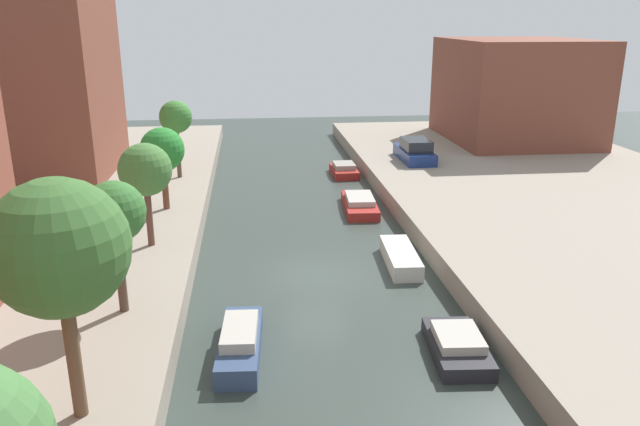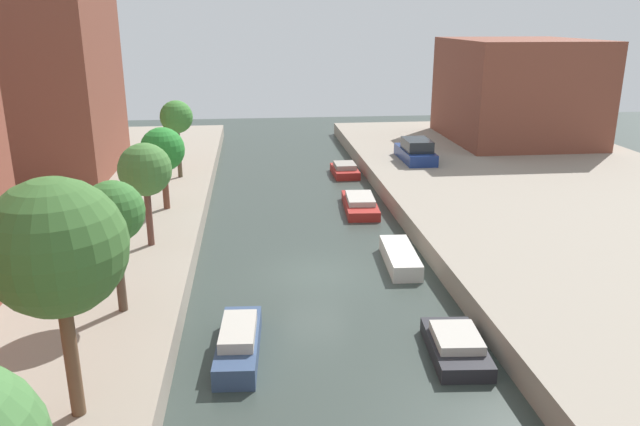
{
  "view_description": "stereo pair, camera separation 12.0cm",
  "coord_description": "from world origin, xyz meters",
  "px_view_note": "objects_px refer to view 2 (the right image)",
  "views": [
    {
      "loc": [
        -2.5,
        -23.5,
        10.24
      ],
      "look_at": [
        0.72,
        4.74,
        1.18
      ],
      "focal_mm": 34.58,
      "sensor_mm": 36.0,
      "label": 1
    },
    {
      "loc": [
        -2.38,
        -23.51,
        10.24
      ],
      "look_at": [
        0.72,
        4.74,
        1.18
      ],
      "focal_mm": 34.58,
      "sensor_mm": 36.0,
      "label": 2
    }
  ],
  "objects_px": {
    "street_tree_4": "(163,150)",
    "moored_boat_right_2": "(456,346)",
    "moored_boat_right_5": "(345,170)",
    "street_tree_1": "(56,249)",
    "parked_car": "(416,152)",
    "street_tree_5": "(176,118)",
    "moored_boat_right_4": "(360,204)",
    "street_tree_2": "(113,214)",
    "moored_boat_right_3": "(400,258)",
    "moored_boat_left_2": "(239,342)",
    "low_block_right": "(517,90)",
    "street_tree_3": "(145,170)"
  },
  "relations": [
    {
      "from": "parked_car",
      "to": "moored_boat_right_2",
      "type": "bearing_deg",
      "value": -101.49
    },
    {
      "from": "street_tree_4",
      "to": "moored_boat_left_2",
      "type": "height_order",
      "value": "street_tree_4"
    },
    {
      "from": "low_block_right",
      "to": "moored_boat_right_4",
      "type": "height_order",
      "value": "low_block_right"
    },
    {
      "from": "street_tree_1",
      "to": "parked_car",
      "type": "xyz_separation_m",
      "value": [
        15.28,
        26.27,
        -3.69
      ]
    },
    {
      "from": "parked_car",
      "to": "moored_boat_right_5",
      "type": "distance_m",
      "value": 4.92
    },
    {
      "from": "street_tree_5",
      "to": "moored_boat_left_2",
      "type": "xyz_separation_m",
      "value": [
        3.79,
        -19.44,
        -4.13
      ]
    },
    {
      "from": "street_tree_3",
      "to": "street_tree_5",
      "type": "height_order",
      "value": "street_tree_5"
    },
    {
      "from": "street_tree_1",
      "to": "moored_boat_right_5",
      "type": "distance_m",
      "value": 29.16
    },
    {
      "from": "street_tree_4",
      "to": "street_tree_5",
      "type": "height_order",
      "value": "street_tree_5"
    },
    {
      "from": "low_block_right",
      "to": "moored_boat_left_2",
      "type": "relative_size",
      "value": 2.78
    },
    {
      "from": "street_tree_4",
      "to": "moored_boat_right_3",
      "type": "bearing_deg",
      "value": -30.56
    },
    {
      "from": "street_tree_4",
      "to": "moored_boat_right_2",
      "type": "distance_m",
      "value": 17.75
    },
    {
      "from": "street_tree_5",
      "to": "moored_boat_right_5",
      "type": "relative_size",
      "value": 1.42
    },
    {
      "from": "low_block_right",
      "to": "street_tree_3",
      "type": "distance_m",
      "value": 32.59
    },
    {
      "from": "moored_boat_left_2",
      "to": "moored_boat_right_4",
      "type": "bearing_deg",
      "value": 66.49
    },
    {
      "from": "street_tree_3",
      "to": "street_tree_5",
      "type": "xyz_separation_m",
      "value": [
        0.0,
        11.7,
        0.33
      ]
    },
    {
      "from": "street_tree_5",
      "to": "moored_boat_right_4",
      "type": "relative_size",
      "value": 0.99
    },
    {
      "from": "moored_boat_left_2",
      "to": "moored_boat_right_5",
      "type": "xyz_separation_m",
      "value": [
        6.76,
        22.7,
        -0.09
      ]
    },
    {
      "from": "moored_boat_right_2",
      "to": "moored_boat_right_3",
      "type": "height_order",
      "value": "moored_boat_right_2"
    },
    {
      "from": "street_tree_1",
      "to": "moored_boat_right_4",
      "type": "relative_size",
      "value": 1.28
    },
    {
      "from": "street_tree_2",
      "to": "moored_boat_right_3",
      "type": "xyz_separation_m",
      "value": [
        10.59,
        5.16,
        -4.01
      ]
    },
    {
      "from": "street_tree_1",
      "to": "moored_boat_right_4",
      "type": "height_order",
      "value": "street_tree_1"
    },
    {
      "from": "moored_boat_right_5",
      "to": "street_tree_4",
      "type": "bearing_deg",
      "value": -137.35
    },
    {
      "from": "low_block_right",
      "to": "parked_car",
      "type": "bearing_deg",
      "value": -145.39
    },
    {
      "from": "moored_boat_right_4",
      "to": "moored_boat_right_5",
      "type": "height_order",
      "value": "moored_boat_right_5"
    },
    {
      "from": "street_tree_1",
      "to": "moored_boat_right_2",
      "type": "height_order",
      "value": "street_tree_1"
    },
    {
      "from": "moored_boat_left_2",
      "to": "moored_boat_right_4",
      "type": "relative_size",
      "value": 0.9
    },
    {
      "from": "parked_car",
      "to": "moored_boat_left_2",
      "type": "height_order",
      "value": "parked_car"
    },
    {
      "from": "low_block_right",
      "to": "street_tree_1",
      "type": "bearing_deg",
      "value": -127.08
    },
    {
      "from": "street_tree_4",
      "to": "parked_car",
      "type": "height_order",
      "value": "street_tree_4"
    },
    {
      "from": "street_tree_5",
      "to": "moored_boat_right_5",
      "type": "xyz_separation_m",
      "value": [
        10.55,
        3.27,
        -4.23
      ]
    },
    {
      "from": "moored_boat_right_2",
      "to": "moored_boat_right_3",
      "type": "bearing_deg",
      "value": 90.16
    },
    {
      "from": "street_tree_4",
      "to": "street_tree_5",
      "type": "distance_m",
      "value": 6.48
    },
    {
      "from": "street_tree_1",
      "to": "moored_boat_right_3",
      "type": "height_order",
      "value": "street_tree_1"
    },
    {
      "from": "street_tree_1",
      "to": "moored_boat_right_5",
      "type": "relative_size",
      "value": 1.84
    },
    {
      "from": "street_tree_4",
      "to": "moored_boat_right_2",
      "type": "xyz_separation_m",
      "value": [
        10.61,
        -13.76,
        -3.66
      ]
    },
    {
      "from": "moored_boat_right_3",
      "to": "moored_boat_right_4",
      "type": "relative_size",
      "value": 0.85
    },
    {
      "from": "street_tree_4",
      "to": "parked_car",
      "type": "relative_size",
      "value": 0.9
    },
    {
      "from": "parked_car",
      "to": "moored_boat_right_2",
      "type": "distance_m",
      "value": 23.52
    },
    {
      "from": "moored_boat_right_2",
      "to": "moored_boat_right_3",
      "type": "xyz_separation_m",
      "value": [
        -0.02,
        7.51,
        0.01
      ]
    },
    {
      "from": "street_tree_3",
      "to": "moored_boat_right_3",
      "type": "height_order",
      "value": "street_tree_3"
    },
    {
      "from": "moored_boat_right_2",
      "to": "moored_boat_right_4",
      "type": "relative_size",
      "value": 0.74
    },
    {
      "from": "moored_boat_left_2",
      "to": "low_block_right",
      "type": "bearing_deg",
      "value": 53.86
    },
    {
      "from": "street_tree_4",
      "to": "street_tree_5",
      "type": "bearing_deg",
      "value": 90.0
    },
    {
      "from": "street_tree_4",
      "to": "parked_car",
      "type": "distance_m",
      "value": 18.02
    },
    {
      "from": "street_tree_1",
      "to": "parked_car",
      "type": "relative_size",
      "value": 1.29
    },
    {
      "from": "parked_car",
      "to": "moored_boat_right_2",
      "type": "relative_size",
      "value": 1.34
    },
    {
      "from": "moored_boat_right_2",
      "to": "moored_boat_right_5",
      "type": "relative_size",
      "value": 1.06
    },
    {
      "from": "low_block_right",
      "to": "street_tree_5",
      "type": "xyz_separation_m",
      "value": [
        -24.84,
        -9.39,
        -0.25
      ]
    },
    {
      "from": "moored_boat_right_3",
      "to": "moored_boat_right_4",
      "type": "height_order",
      "value": "moored_boat_right_4"
    }
  ]
}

